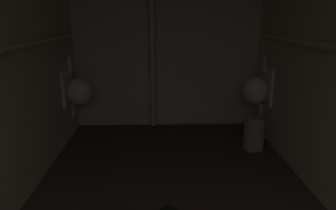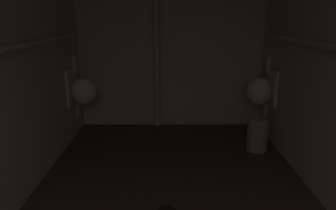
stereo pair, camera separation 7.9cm
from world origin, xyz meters
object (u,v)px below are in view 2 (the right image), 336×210
Objects in this scene: urinal_left_mid at (82,90)px; floor_drain at (167,210)px; urinal_right_mid at (261,90)px; standpipe_back_wall at (156,39)px; waste_bin at (257,134)px.

floor_drain is at bearing -55.92° from urinal_left_mid.
standpipe_back_wall is at bearing 160.46° from urinal_right_mid.
standpipe_back_wall is at bearing 94.23° from floor_drain.
floor_drain is (1.05, -1.56, -0.63)m from urinal_left_mid.
urinal_right_mid is 5.39× the size of floor_drain.
standpipe_back_wall reaches higher than urinal_left_mid.
urinal_left_mid and urinal_right_mid have the same top height.
floor_drain is (0.15, -1.99, -1.20)m from standpipe_back_wall.
floor_drain is at bearing -131.04° from waste_bin.
urinal_left_mid is at bearing 124.08° from floor_drain.
urinal_right_mid is at bearing 72.89° from waste_bin.
waste_bin is (-0.10, -0.34, -0.43)m from urinal_right_mid.
waste_bin is at bearing 48.96° from floor_drain.
urinal_right_mid reaches higher than floor_drain.
urinal_left_mid is 1.16m from standpipe_back_wall.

